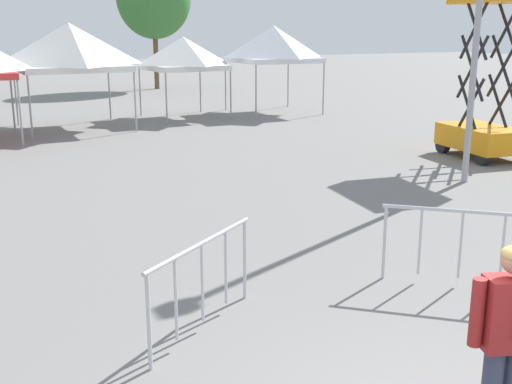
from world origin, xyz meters
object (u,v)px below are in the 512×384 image
scissor_lift (484,107)px  canopy_tent_center (70,47)px  canopy_tent_far_right (274,44)px  crowd_barrier_near_person (202,268)px  canopy_tent_behind_center (183,53)px  person_foreground (508,335)px  crowd_barrier_mid_lot (462,233)px

scissor_lift → canopy_tent_center: bearing=129.6°
canopy_tent_far_right → crowd_barrier_near_person: 19.86m
canopy_tent_behind_center → canopy_tent_far_right: size_ratio=0.88×
crowd_barrier_near_person → person_foreground: bearing=-67.3°
crowd_barrier_near_person → crowd_barrier_mid_lot: 3.58m
canopy_tent_far_right → scissor_lift: (0.28, -10.98, -1.41)m
scissor_lift → person_foreground: (-9.34, -8.94, -0.34)m
canopy_tent_far_right → crowd_barrier_mid_lot: size_ratio=2.24×
canopy_tent_far_right → scissor_lift: 11.07m
person_foreground → crowd_barrier_near_person: (-1.30, 3.11, -0.28)m
person_foreground → crowd_barrier_mid_lot: (2.26, 2.69, -0.28)m
canopy_tent_behind_center → crowd_barrier_near_person: (-6.51, -17.03, -1.71)m
canopy_tent_behind_center → crowd_barrier_near_person: size_ratio=1.76×
canopy_tent_center → crowd_barrier_near_person: 16.46m
canopy_tent_center → scissor_lift: 13.52m
canopy_tent_far_right → crowd_barrier_near_person: (-10.36, -16.82, -2.02)m
scissor_lift → crowd_barrier_near_person: size_ratio=2.66×
scissor_lift → crowd_barrier_near_person: bearing=-151.2°
crowd_barrier_near_person → canopy_tent_far_right: bearing=58.4°
canopy_tent_far_right → canopy_tent_center: bearing=-175.7°
canopy_tent_behind_center → scissor_lift: scissor_lift is taller
person_foreground → canopy_tent_center: bearing=87.7°
crowd_barrier_mid_lot → person_foreground: bearing=-130.0°
crowd_barrier_mid_lot → crowd_barrier_near_person: bearing=173.3°
canopy_tent_behind_center → scissor_lift: size_ratio=0.66×
canopy_tent_center → person_foreground: 19.40m
canopy_tent_far_right → crowd_barrier_mid_lot: 18.64m
canopy_tent_behind_center → canopy_tent_center: bearing=-169.4°
scissor_lift → person_foreground: size_ratio=2.63×
canopy_tent_behind_center → scissor_lift: bearing=-69.8°
person_foreground → canopy_tent_behind_center: bearing=75.5°
person_foreground → crowd_barrier_near_person: size_ratio=1.01×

